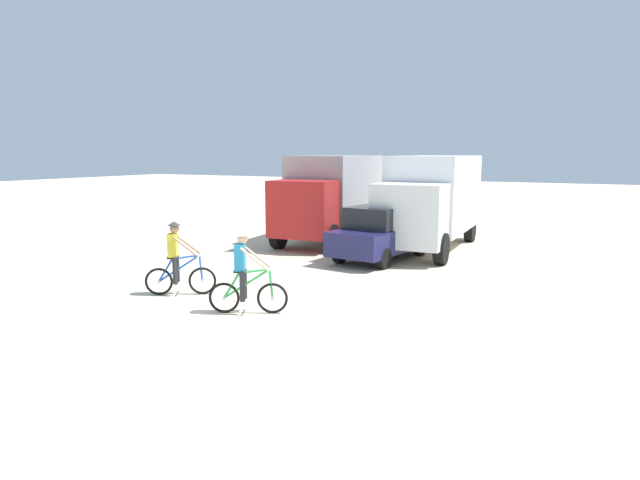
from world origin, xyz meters
The scene contains 6 objects.
ground_plane centered at (0.00, 0.00, 0.00)m, with size 120.00×120.00×0.00m, color beige.
box_truck_grey_hauler centered at (-3.25, 10.44, 1.87)m, with size 2.96×6.93×3.35m.
box_truck_avon_van centered at (0.91, 10.15, 1.87)m, with size 2.61×6.83×3.35m.
sedan_parked centered at (0.05, 7.39, 0.88)m, with size 2.29×4.39×1.76m.
cyclist_orange_shirt centered at (-2.74, 0.89, 0.85)m, with size 1.50×0.96×1.82m.
cyclist_cowboy_hat centered at (-0.37, 0.36, 0.85)m, with size 1.59×0.85×1.82m.
Camera 1 is at (6.30, -9.05, 3.44)m, focal length 30.52 mm.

